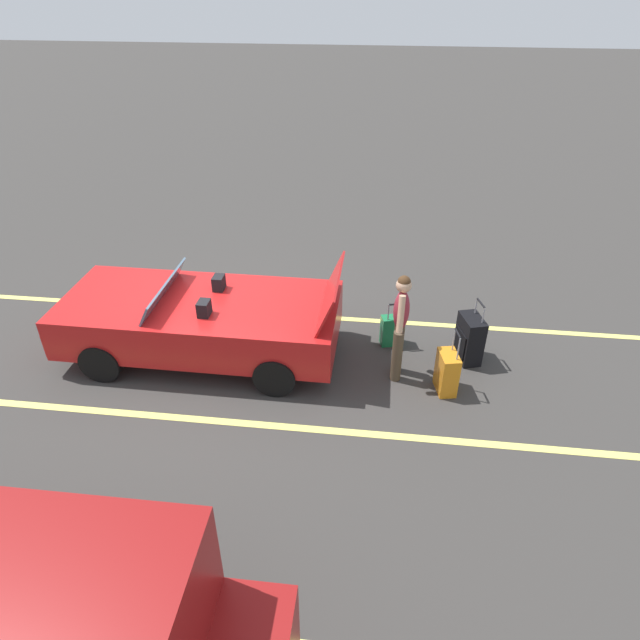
{
  "coord_description": "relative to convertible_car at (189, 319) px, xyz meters",
  "views": [
    {
      "loc": [
        -2.59,
        6.64,
        5.08
      ],
      "look_at": [
        -1.8,
        0.02,
        0.75
      ],
      "focal_mm": 30.66,
      "sensor_mm": 36.0,
      "label": 1
    }
  ],
  "objects": [
    {
      "name": "ground_plane",
      "position": [
        -0.2,
        0.0,
        -0.59
      ],
      "size": [
        80.0,
        80.0,
        0.0
      ],
      "primitive_type": "plane",
      "color": "#383533"
    },
    {
      "name": "lot_line_near",
      "position": [
        -0.2,
        -1.21,
        -0.59
      ],
      "size": [
        18.0,
        0.12,
        0.01
      ],
      "primitive_type": "cube",
      "color": "#EAE066",
      "rests_on": "ground_plane"
    },
    {
      "name": "lot_line_mid",
      "position": [
        -0.2,
        1.49,
        -0.59
      ],
      "size": [
        18.0,
        0.12,
        0.01
      ],
      "primitive_type": "cube",
      "color": "#EAE066",
      "rests_on": "ground_plane"
    },
    {
      "name": "lot_line_far",
      "position": [
        -0.2,
        4.19,
        -0.59
      ],
      "size": [
        18.0,
        0.12,
        0.01
      ],
      "primitive_type": "cube",
      "color": "#EAE066",
      "rests_on": "ground_plane"
    },
    {
      "name": "convertible_car",
      "position": [
        0.0,
        0.0,
        0.0
      ],
      "size": [
        4.19,
        1.86,
        1.52
      ],
      "rotation": [
        0.0,
        0.0,
        -0.01
      ],
      "color": "red",
      "rests_on": "ground_plane"
    },
    {
      "name": "suitcase_large_black",
      "position": [
        -4.22,
        -0.31,
        -0.22
      ],
      "size": [
        0.41,
        0.54,
        1.0
      ],
      "rotation": [
        0.0,
        0.0,
        0.28
      ],
      "color": "black",
      "rests_on": "ground_plane"
    },
    {
      "name": "suitcase_medium_bright",
      "position": [
        -3.84,
        0.48,
        -0.28
      ],
      "size": [
        0.31,
        0.44,
        0.98
      ],
      "rotation": [
        0.0,
        0.0,
        0.2
      ],
      "color": "orange",
      "rests_on": "ground_plane"
    },
    {
      "name": "suitcase_small_carryon",
      "position": [
        -3.07,
        -0.57,
        -0.34
      ],
      "size": [
        0.38,
        0.28,
        0.78
      ],
      "rotation": [
        0.0,
        0.0,
        4.97
      ],
      "color": "#19723F",
      "rests_on": "ground_plane"
    },
    {
      "name": "traveler_person",
      "position": [
        -3.15,
        0.21,
        0.34
      ],
      "size": [
        0.24,
        0.61,
        1.65
      ],
      "rotation": [
        0.0,
        0.0,
        -0.07
      ],
      "color": "#4C3F2D",
      "rests_on": "ground_plane"
    }
  ]
}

